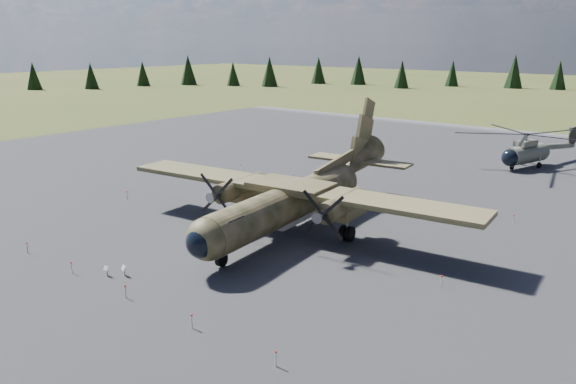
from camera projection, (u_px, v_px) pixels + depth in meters
The scene contains 8 objects.
ground at pixel (250, 234), 45.82m from camera, with size 500.00×500.00×0.00m, color brown.
apron at pixel (321, 207), 53.36m from camera, with size 120.00×120.00×0.04m, color slate.
transport_plane at pixel (298, 193), 46.59m from camera, with size 31.78×28.74×10.46m.
helicopter_near at pixel (528, 143), 68.98m from camera, with size 21.10×21.52×4.31m.
info_placard_left at pixel (106, 269), 37.60m from camera, with size 0.44×0.19×0.69m.
info_placard_right at pixel (124, 269), 37.61m from camera, with size 0.48×0.29×0.71m.
barrier_fence at pixel (245, 227), 45.91m from camera, with size 33.12×29.62×0.85m.
treeline at pixel (255, 171), 46.93m from camera, with size 325.90×332.29×10.95m.
Camera 1 is at (29.45, -31.92, 15.31)m, focal length 35.00 mm.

